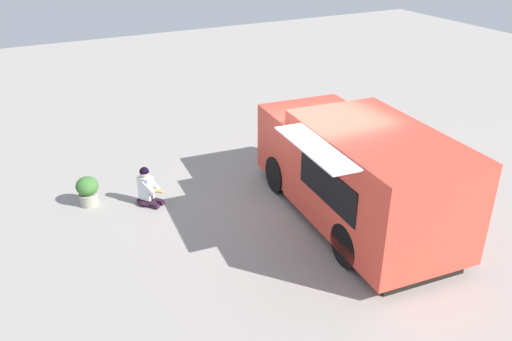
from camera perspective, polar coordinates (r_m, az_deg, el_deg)
The scene contains 5 objects.
ground_plane at distance 12.16m, azimuth 6.18°, elevation -3.97°, with size 40.00×40.00×0.00m, color #9B948D.
food_truck at distance 11.33m, azimuth 10.74°, elevation -0.39°, with size 3.17×5.64×2.28m.
person_customer at distance 12.32m, azimuth -11.66°, elevation -2.06°, with size 0.67×0.74×0.92m.
planter_flowering_far at distance 12.63m, azimuth -17.70°, elevation -2.04°, with size 0.51×0.51×0.69m.
plaza_bench at distance 16.73m, azimuth 12.37°, elevation 5.70°, with size 1.81×1.10×0.50m.
Camera 1 is at (-5.95, -8.67, 6.10)m, focal length 37.07 mm.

